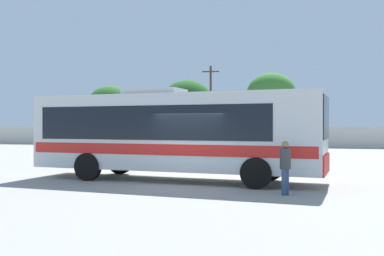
{
  "coord_description": "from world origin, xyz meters",
  "views": [
    {
      "loc": [
        4.26,
        -15.27,
        2.08
      ],
      "look_at": [
        -0.95,
        3.74,
        1.97
      ],
      "focal_mm": 42.22,
      "sensor_mm": 36.0,
      "label": 1
    }
  ],
  "objects_px": {
    "attendant_by_bus_door": "(285,165)",
    "parked_car_leftmost_black": "(115,139)",
    "utility_pole_near": "(211,104)",
    "roadside_tree_left": "(111,106)",
    "parked_car_third_red": "(227,140)",
    "roadside_tree_midright": "(271,94)",
    "parked_car_second_grey": "(169,139)",
    "roadside_tree_midleft": "(187,103)",
    "coach_bus_silver_red": "(171,131)"
  },
  "relations": [
    {
      "from": "attendant_by_bus_door",
      "to": "parked_car_leftmost_black",
      "type": "relative_size",
      "value": 0.38
    },
    {
      "from": "utility_pole_near",
      "to": "roadside_tree_left",
      "type": "xyz_separation_m",
      "value": [
        -11.64,
        0.2,
        -0.05
      ]
    },
    {
      "from": "roadside_tree_left",
      "to": "utility_pole_near",
      "type": "bearing_deg",
      "value": -0.98
    },
    {
      "from": "parked_car_third_red",
      "to": "roadside_tree_left",
      "type": "bearing_deg",
      "value": 155.47
    },
    {
      "from": "parked_car_third_red",
      "to": "roadside_tree_midright",
      "type": "bearing_deg",
      "value": 60.83
    },
    {
      "from": "parked_car_leftmost_black",
      "to": "roadside_tree_midright",
      "type": "height_order",
      "value": "roadside_tree_midright"
    },
    {
      "from": "utility_pole_near",
      "to": "parked_car_second_grey",
      "type": "bearing_deg",
      "value": -113.41
    },
    {
      "from": "roadside_tree_midleft",
      "to": "roadside_tree_midright",
      "type": "xyz_separation_m",
      "value": [
        9.59,
        -2.56,
        0.67
      ]
    },
    {
      "from": "attendant_by_bus_door",
      "to": "utility_pole_near",
      "type": "relative_size",
      "value": 0.19
    },
    {
      "from": "utility_pole_near",
      "to": "roadside_tree_left",
      "type": "bearing_deg",
      "value": 179.02
    },
    {
      "from": "attendant_by_bus_door",
      "to": "roadside_tree_left",
      "type": "height_order",
      "value": "roadside_tree_left"
    },
    {
      "from": "parked_car_second_grey",
      "to": "parked_car_third_red",
      "type": "xyz_separation_m",
      "value": [
        5.6,
        -0.44,
        0.03
      ]
    },
    {
      "from": "coach_bus_silver_red",
      "to": "parked_car_second_grey",
      "type": "height_order",
      "value": "coach_bus_silver_red"
    },
    {
      "from": "parked_car_leftmost_black",
      "to": "parked_car_second_grey",
      "type": "distance_m",
      "value": 5.56
    },
    {
      "from": "parked_car_third_red",
      "to": "utility_pole_near",
      "type": "xyz_separation_m",
      "value": [
        -2.99,
        6.48,
        3.57
      ]
    },
    {
      "from": "parked_car_leftmost_black",
      "to": "utility_pole_near",
      "type": "xyz_separation_m",
      "value": [
        8.17,
        6.14,
        3.59
      ]
    },
    {
      "from": "parked_car_second_grey",
      "to": "utility_pole_near",
      "type": "height_order",
      "value": "utility_pole_near"
    },
    {
      "from": "coach_bus_silver_red",
      "to": "attendant_by_bus_door",
      "type": "height_order",
      "value": "coach_bus_silver_red"
    },
    {
      "from": "parked_car_leftmost_black",
      "to": "utility_pole_near",
      "type": "relative_size",
      "value": 0.51
    },
    {
      "from": "parked_car_leftmost_black",
      "to": "roadside_tree_midleft",
      "type": "relative_size",
      "value": 0.59
    },
    {
      "from": "parked_car_second_grey",
      "to": "roadside_tree_left",
      "type": "relative_size",
      "value": 0.71
    },
    {
      "from": "coach_bus_silver_red",
      "to": "attendant_by_bus_door",
      "type": "distance_m",
      "value": 5.23
    },
    {
      "from": "roadside_tree_midright",
      "to": "parked_car_leftmost_black",
      "type": "bearing_deg",
      "value": -158.47
    },
    {
      "from": "parked_car_leftmost_black",
      "to": "roadside_tree_midleft",
      "type": "xyz_separation_m",
      "value": [
        4.96,
        8.3,
        3.86
      ]
    },
    {
      "from": "parked_car_third_red",
      "to": "attendant_by_bus_door",
      "type": "bearing_deg",
      "value": -75.42
    },
    {
      "from": "parked_car_second_grey",
      "to": "roadside_tree_left",
      "type": "height_order",
      "value": "roadside_tree_left"
    },
    {
      "from": "attendant_by_bus_door",
      "to": "roadside_tree_midright",
      "type": "relative_size",
      "value": 0.22
    },
    {
      "from": "parked_car_third_red",
      "to": "roadside_tree_left",
      "type": "xyz_separation_m",
      "value": [
        -14.63,
        6.68,
        3.52
      ]
    },
    {
      "from": "utility_pole_near",
      "to": "roadside_tree_midright",
      "type": "relative_size",
      "value": 1.13
    },
    {
      "from": "roadside_tree_midleft",
      "to": "parked_car_third_red",
      "type": "bearing_deg",
      "value": -54.3
    },
    {
      "from": "parked_car_leftmost_black",
      "to": "roadside_tree_left",
      "type": "relative_size",
      "value": 0.65
    },
    {
      "from": "parked_car_third_red",
      "to": "roadside_tree_midright",
      "type": "relative_size",
      "value": 0.63
    },
    {
      "from": "attendant_by_bus_door",
      "to": "utility_pole_near",
      "type": "xyz_separation_m",
      "value": [
        -9.84,
        32.83,
        3.47
      ]
    },
    {
      "from": "roadside_tree_midleft",
      "to": "attendant_by_bus_door",
      "type": "bearing_deg",
      "value": -69.53
    },
    {
      "from": "attendant_by_bus_door",
      "to": "parked_car_second_grey",
      "type": "relative_size",
      "value": 0.35
    },
    {
      "from": "roadside_tree_left",
      "to": "roadside_tree_midright",
      "type": "xyz_separation_m",
      "value": [
        18.02,
        -0.6,
        1.0
      ]
    },
    {
      "from": "attendant_by_bus_door",
      "to": "roadside_tree_midleft",
      "type": "xyz_separation_m",
      "value": [
        -13.06,
        34.99,
        3.74
      ]
    },
    {
      "from": "coach_bus_silver_red",
      "to": "parked_car_third_red",
      "type": "distance_m",
      "value": 23.87
    },
    {
      "from": "coach_bus_silver_red",
      "to": "parked_car_second_grey",
      "type": "bearing_deg",
      "value": 108.39
    },
    {
      "from": "coach_bus_silver_red",
      "to": "parked_car_second_grey",
      "type": "distance_m",
      "value": 25.49
    },
    {
      "from": "coach_bus_silver_red",
      "to": "roadside_tree_midright",
      "type": "height_order",
      "value": "roadside_tree_midright"
    },
    {
      "from": "roadside_tree_left",
      "to": "roadside_tree_midright",
      "type": "distance_m",
      "value": 18.06
    },
    {
      "from": "parked_car_second_grey",
      "to": "roadside_tree_midleft",
      "type": "relative_size",
      "value": 0.65
    },
    {
      "from": "parked_car_second_grey",
      "to": "coach_bus_silver_red",
      "type": "bearing_deg",
      "value": -71.61
    },
    {
      "from": "attendant_by_bus_door",
      "to": "utility_pole_near",
      "type": "bearing_deg",
      "value": 106.68
    },
    {
      "from": "roadside_tree_midleft",
      "to": "roadside_tree_midright",
      "type": "relative_size",
      "value": 0.96
    },
    {
      "from": "coach_bus_silver_red",
      "to": "roadside_tree_midleft",
      "type": "height_order",
      "value": "roadside_tree_midleft"
    },
    {
      "from": "parked_car_second_grey",
      "to": "attendant_by_bus_door",
      "type": "bearing_deg",
      "value": -65.08
    },
    {
      "from": "parked_car_leftmost_black",
      "to": "roadside_tree_midleft",
      "type": "height_order",
      "value": "roadside_tree_midleft"
    },
    {
      "from": "coach_bus_silver_red",
      "to": "roadside_tree_midleft",
      "type": "bearing_deg",
      "value": 104.95
    }
  ]
}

